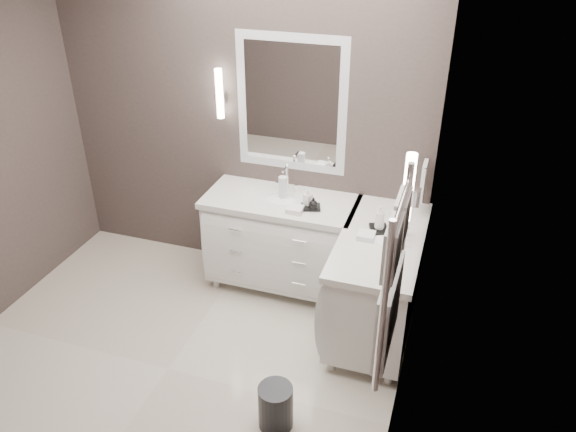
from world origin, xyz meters
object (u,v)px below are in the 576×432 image
(vanity_right, at_px, (378,278))
(waste_bin, at_px, (276,406))
(vanity_back, at_px, (281,237))
(towel_ladder, at_px, (391,286))

(vanity_right, relative_size, waste_bin, 3.96)
(vanity_back, relative_size, vanity_right, 1.00)
(towel_ladder, distance_m, waste_bin, 1.41)
(vanity_right, height_order, waste_bin, vanity_right)
(towel_ladder, relative_size, waste_bin, 2.87)
(vanity_back, xyz_separation_m, waste_bin, (0.45, -1.44, -0.33))
(towel_ladder, xyz_separation_m, waste_bin, (-0.65, 0.19, -1.24))
(towel_ladder, bearing_deg, vanity_back, 124.10)
(vanity_right, height_order, towel_ladder, towel_ladder)
(vanity_back, distance_m, towel_ladder, 2.16)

